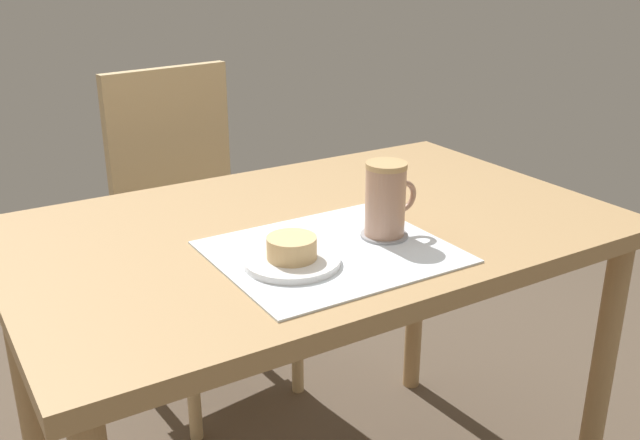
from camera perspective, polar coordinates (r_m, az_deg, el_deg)
name	(u,v)px	position (r m, az deg, el deg)	size (l,w,h in m)	color
dining_table	(314,262)	(1.45, -0.47, -3.36)	(1.19, 0.75, 0.75)	tan
wooden_chair	(194,222)	(2.10, -10.06, -0.17)	(0.47, 0.47, 0.95)	#D1B27F
placemat	(332,252)	(1.28, 0.94, -2.56)	(0.41, 0.35, 0.00)	white
pastry_plate	(292,261)	(1.22, -2.26, -3.30)	(0.17, 0.17, 0.01)	white
pastry	(292,248)	(1.21, -2.28, -2.22)	(0.09, 0.09, 0.04)	#E5BC7F
coffee_coaster	(384,235)	(1.34, 5.15, -1.21)	(0.09, 0.09, 0.01)	#99999E
coffee_mug	(386,199)	(1.32, 5.32, 1.71)	(0.11, 0.08, 0.14)	tan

